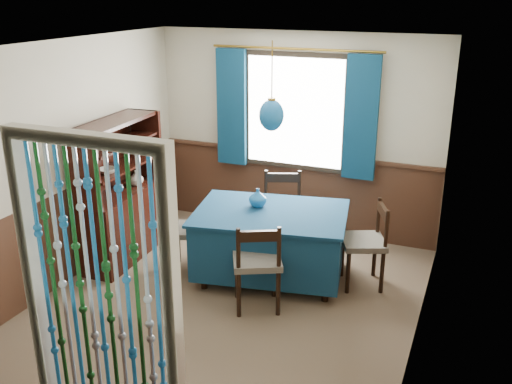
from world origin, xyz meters
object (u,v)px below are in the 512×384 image
at_px(chair_right, 366,242).
at_px(pendant_lamp, 272,115).
at_px(chair_left, 188,230).
at_px(sideboard, 121,211).
at_px(bowl_shelf, 107,170).
at_px(dining_table, 270,240).
at_px(chair_far, 282,211).
at_px(chair_near, 257,263).
at_px(vase_table, 258,198).
at_px(vase_sideboard, 136,177).

height_order(chair_right, pendant_lamp, pendant_lamp).
xyz_separation_m(chair_left, sideboard, (-0.85, -0.01, 0.10)).
distance_m(pendant_lamp, bowl_shelf, 1.87).
height_order(dining_table, chair_far, chair_far).
bearing_deg(dining_table, sideboard, 175.12).
relative_size(chair_near, pendant_lamp, 1.06).
xyz_separation_m(dining_table, pendant_lamp, (-0.00, -0.00, 1.35)).
bearing_deg(bowl_shelf, dining_table, 14.54).
distance_m(vase_table, vase_sideboard, 1.51).
relative_size(chair_far, chair_right, 1.05).
bearing_deg(bowl_shelf, chair_far, 34.70).
bearing_deg(vase_sideboard, chair_right, 3.34).
distance_m(chair_near, pendant_lamp, 1.45).
bearing_deg(bowl_shelf, vase_sideboard, 90.00).
distance_m(chair_left, pendant_lamp, 1.61).
relative_size(sideboard, bowl_shelf, 7.30).
distance_m(chair_near, chair_far, 1.32).
bearing_deg(chair_left, chair_far, 112.36).
distance_m(dining_table, chair_far, 0.67).
distance_m(chair_near, chair_right, 1.22).
xyz_separation_m(chair_right, vase_sideboard, (-2.67, -0.16, 0.43)).
distance_m(dining_table, pendant_lamp, 1.35).
height_order(sideboard, vase_table, sideboard).
bearing_deg(chair_near, vase_sideboard, 131.70).
relative_size(dining_table, chair_near, 1.90).
xyz_separation_m(chair_left, bowl_shelf, (-0.79, -0.28, 0.67)).
bearing_deg(vase_table, vase_sideboard, -179.04).
xyz_separation_m(dining_table, bowl_shelf, (-1.70, -0.44, 0.70)).
height_order(vase_table, bowl_shelf, bowl_shelf).
xyz_separation_m(sideboard, vase_sideboard, (0.06, 0.25, 0.34)).
bearing_deg(vase_table, chair_near, -68.15).
bearing_deg(pendant_lamp, chair_left, -169.79).
bearing_deg(vase_table, pendant_lamp, -27.68).
height_order(sideboard, vase_sideboard, sideboard).
bearing_deg(vase_table, chair_far, 81.86).
xyz_separation_m(pendant_lamp, vase_table, (-0.19, 0.10, -0.94)).
relative_size(pendant_lamp, vase_sideboard, 4.50).
relative_size(chair_right, vase_table, 4.96).
height_order(vase_table, vase_sideboard, vase_sideboard).
bearing_deg(chair_left, chair_right, 78.15).
bearing_deg(chair_far, dining_table, 78.18).
xyz_separation_m(sideboard, pendant_lamp, (1.76, 0.17, 1.22)).
height_order(bowl_shelf, vase_sideboard, bowl_shelf).
xyz_separation_m(sideboard, bowl_shelf, (0.06, -0.27, 0.57)).
relative_size(chair_left, chair_right, 0.97).
bearing_deg(vase_table, sideboard, -170.19).
relative_size(chair_right, pendant_lamp, 1.04).
height_order(pendant_lamp, vase_table, pendant_lamp).
bearing_deg(pendant_lamp, chair_near, -80.18).
relative_size(sideboard, vase_table, 8.86).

